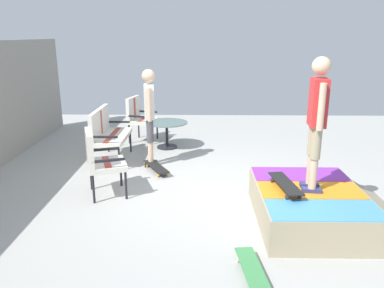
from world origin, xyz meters
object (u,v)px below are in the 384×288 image
(skate_ramp, at_px, (311,206))
(patio_chair_near_house, at_px, (138,115))
(patio_bench, at_px, (106,130))
(person_watching, at_px, (149,110))
(patio_chair_by_wall, at_px, (99,157))
(person_skater, at_px, (317,115))
(skateboard_spare, at_px, (252,270))
(skateboard_by_bench, at_px, (156,167))
(patio_table, at_px, (167,130))
(skateboard_on_ramp, at_px, (285,184))

(skate_ramp, relative_size, patio_chair_near_house, 1.90)
(patio_bench, height_order, person_watching, person_watching)
(person_watching, bearing_deg, patio_bench, 74.32)
(patio_chair_by_wall, bearing_deg, patio_chair_near_house, -2.01)
(patio_bench, bearing_deg, patio_chair_by_wall, -170.43)
(skate_ramp, bearing_deg, patio_bench, 52.89)
(patio_bench, bearing_deg, patio_chair_near_house, -14.97)
(patio_chair_by_wall, relative_size, person_skater, 0.61)
(person_watching, bearing_deg, skate_ramp, -132.96)
(skateboard_spare, bearing_deg, skateboard_by_bench, 23.09)
(patio_bench, distance_m, skateboard_spare, 4.40)
(person_watching, distance_m, skateboard_spare, 3.87)
(patio_table, height_order, person_skater, person_skater)
(skateboard_spare, bearing_deg, patio_bench, 32.26)
(skateboard_on_ramp, bearing_deg, person_skater, -85.05)
(skate_ramp, distance_m, patio_table, 4.02)
(patio_table, xyz_separation_m, skateboard_by_bench, (-1.51, 0.07, -0.32))
(skate_ramp, relative_size, skateboard_on_ramp, 2.36)
(patio_chair_near_house, relative_size, skateboard_by_bench, 1.27)
(person_watching, xyz_separation_m, person_skater, (-2.21, -2.35, 0.37))
(patio_chair_by_wall, height_order, person_watching, person_watching)
(skate_ramp, height_order, person_skater, person_skater)
(patio_chair_near_house, relative_size, patio_chair_by_wall, 1.00)
(skate_ramp, bearing_deg, person_skater, 69.20)
(skateboard_by_bench, distance_m, skateboard_on_ramp, 2.70)
(patio_chair_near_house, bearing_deg, patio_chair_by_wall, 177.99)
(skateboard_on_ramp, bearing_deg, patio_chair_near_house, 32.44)
(patio_table, relative_size, skateboard_by_bench, 1.12)
(patio_bench, bearing_deg, skateboard_by_bench, -120.66)
(patio_table, height_order, skateboard_spare, patio_table)
(patio_chair_near_house, height_order, skateboard_spare, patio_chair_near_house)
(patio_chair_near_house, xyz_separation_m, skateboard_on_ramp, (-3.94, -2.50, -0.08))
(patio_chair_by_wall, distance_m, skateboard_on_ramp, 2.74)
(person_watching, xyz_separation_m, skateboard_by_bench, (-0.35, -0.14, -0.97))
(skateboard_by_bench, height_order, skateboard_on_ramp, skateboard_on_ramp)
(person_skater, height_order, skateboard_spare, person_skater)
(skate_ramp, height_order, patio_chair_by_wall, patio_chair_by_wall)
(patio_chair_near_house, bearing_deg, skateboard_on_ramp, -147.56)
(patio_bench, relative_size, patio_table, 1.39)
(person_watching, height_order, skateboard_on_ramp, person_watching)
(patio_bench, xyz_separation_m, skateboard_on_ramp, (-2.48, -2.89, -0.08))
(patio_bench, relative_size, patio_chair_by_wall, 1.23)
(person_watching, relative_size, skateboard_by_bench, 2.24)
(skate_ramp, relative_size, person_watching, 1.08)
(patio_table, distance_m, person_watching, 1.35)
(skateboard_on_ramp, bearing_deg, skateboard_spare, 155.00)
(patio_table, distance_m, skateboard_spare, 4.78)
(person_watching, bearing_deg, patio_chair_near_house, 15.90)
(patio_chair_by_wall, bearing_deg, patio_table, -17.34)
(person_skater, bearing_deg, skate_ramp, -110.80)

